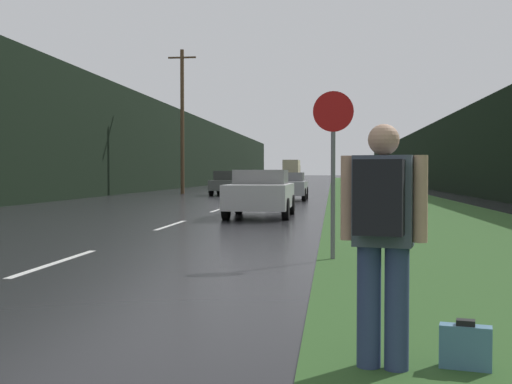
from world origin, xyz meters
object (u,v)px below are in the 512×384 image
object	(u,v)px
suitcase	(465,348)
car_oncoming	(230,183)
car_passing_far	(288,186)
stop_sign	(333,158)
delivery_truck	(292,170)
hitchhiker_with_backpack	(382,230)
car_passing_near	(261,193)

from	to	relation	value
suitcase	car_oncoming	world-z (taller)	car_oncoming
suitcase	car_passing_far	world-z (taller)	car_passing_far
stop_sign	suitcase	distance (m)	5.83
stop_sign	car_oncoming	size ratio (longest dim) A/B	0.63
delivery_truck	car_passing_far	bearing A→B (deg)	-86.56
hitchhiker_with_backpack	suitcase	size ratio (longest dim) A/B	4.66
suitcase	car_passing_far	distance (m)	27.58
stop_sign	hitchhiker_with_backpack	size ratio (longest dim) A/B	1.55
delivery_truck	car_passing_near	bearing A→B (deg)	-87.10
car_passing_near	car_oncoming	world-z (taller)	same
car_passing_far	hitchhiker_with_backpack	bearing A→B (deg)	95.32
car_passing_far	car_passing_near	bearing A→B (deg)	90.00
car_oncoming	delivery_truck	size ratio (longest dim) A/B	0.51
stop_sign	hitchhiker_with_backpack	bearing A→B (deg)	-86.63
car_passing_near	car_oncoming	bearing A→B (deg)	-77.89
car_oncoming	delivery_truck	xyz separation A→B (m)	(-0.00, 59.53, 0.98)
hitchhiker_with_backpack	car_passing_near	bearing A→B (deg)	112.01
suitcase	car_oncoming	distance (m)	34.39
car_passing_near	hitchhiker_with_backpack	bearing A→B (deg)	99.48
car_passing_near	car_oncoming	distance (m)	18.84
stop_sign	car_passing_near	xyz separation A→B (m)	(-2.23, 9.65, -0.86)
hitchhiker_with_backpack	suitcase	world-z (taller)	hitchhiker_with_backpack
car_passing_near	delivery_truck	distance (m)	78.05
stop_sign	car_oncoming	distance (m)	28.75
hitchhiker_with_backpack	suitcase	bearing A→B (deg)	21.41
hitchhiker_with_backpack	car_passing_far	xyz separation A→B (m)	(-2.56, 27.48, -0.29)
hitchhiker_with_backpack	car_passing_near	distance (m)	15.53
car_passing_near	car_oncoming	size ratio (longest dim) A/B	0.99
suitcase	delivery_truck	xyz separation A→B (m)	(-7.09, 93.17, 1.55)
car_oncoming	delivery_truck	distance (m)	59.53
stop_sign	delivery_truck	distance (m)	87.81
stop_sign	suitcase	size ratio (longest dim) A/B	7.22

